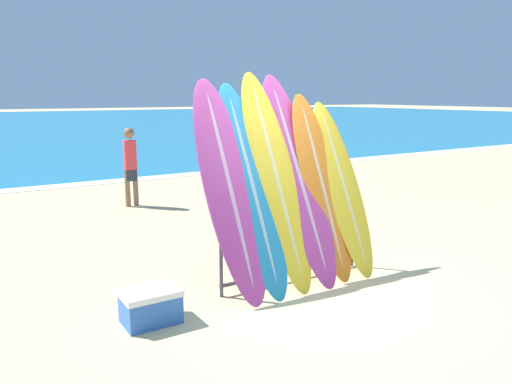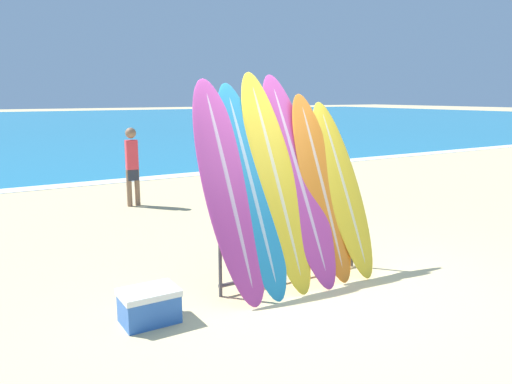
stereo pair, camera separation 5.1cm
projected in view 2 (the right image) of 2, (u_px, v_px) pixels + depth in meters
ground_plane at (315, 288)px, 5.62m from camera, size 160.00×160.00×0.00m
ocean_water at (2, 124)px, 37.02m from camera, size 120.00×60.00×0.01m
surfboard_rack at (292, 240)px, 5.77m from camera, size 1.91×0.04×0.90m
surfboard_slot_0 at (228, 187)px, 5.34m from camera, size 0.59×1.22×2.34m
surfboard_slot_1 at (251, 187)px, 5.48m from camera, size 0.55×1.22×2.29m
surfboard_slot_2 at (275, 178)px, 5.66m from camera, size 0.55×1.25×2.42m
surfboard_slot_3 at (298, 176)px, 5.84m from camera, size 0.59×1.32×2.40m
surfboard_slot_4 at (321, 185)px, 5.94m from camera, size 0.53×1.03×2.16m
surfboard_slot_5 at (342, 187)px, 6.09m from camera, size 0.52×1.09×2.07m
person_near_water at (245, 152)px, 10.35m from camera, size 0.30×0.27×1.77m
person_mid_beach at (132, 164)px, 9.62m from camera, size 0.26×0.20×1.53m
cooler_box at (149, 306)px, 4.75m from camera, size 0.54×0.39×0.33m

